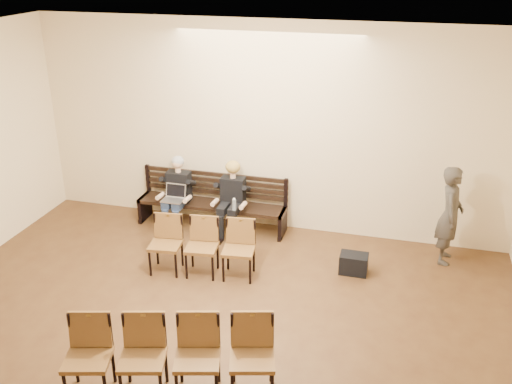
# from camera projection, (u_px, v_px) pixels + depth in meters

# --- Properties ---
(room_walls) EXTENTS (8.02, 10.01, 3.51)m
(room_walls) POSITION_uv_depth(u_px,v_px,m) (157.00, 176.00, 5.32)
(room_walls) COLOR beige
(room_walls) RESTS_ON ground
(bench) EXTENTS (2.60, 0.90, 0.45)m
(bench) POSITION_uv_depth(u_px,v_px,m) (212.00, 215.00, 9.87)
(bench) COLOR black
(bench) RESTS_ON ground
(seated_man) EXTENTS (0.49, 0.68, 1.19)m
(seated_man) POSITION_uv_depth(u_px,v_px,m) (177.00, 195.00, 9.75)
(seated_man) COLOR black
(seated_man) RESTS_ON ground
(seated_woman) EXTENTS (0.49, 0.68, 1.14)m
(seated_woman) POSITION_uv_depth(u_px,v_px,m) (232.00, 202.00, 9.53)
(seated_woman) COLOR black
(seated_woman) RESTS_ON ground
(laptop) EXTENTS (0.41, 0.35, 0.26)m
(laptop) POSITION_uv_depth(u_px,v_px,m) (173.00, 201.00, 9.56)
(laptop) COLOR silver
(laptop) RESTS_ON bench
(water_bottle) EXTENTS (0.07, 0.07, 0.21)m
(water_bottle) POSITION_uv_depth(u_px,v_px,m) (234.00, 211.00, 9.24)
(water_bottle) COLOR silver
(water_bottle) RESTS_ON bench
(bag) EXTENTS (0.41, 0.28, 0.30)m
(bag) POSITION_uv_depth(u_px,v_px,m) (354.00, 264.00, 8.50)
(bag) COLOR black
(bag) RESTS_ON ground
(passerby) EXTENTS (0.47, 0.68, 1.78)m
(passerby) POSITION_uv_depth(u_px,v_px,m) (451.00, 208.00, 8.55)
(passerby) COLOR #3D3832
(passerby) RESTS_ON ground
(chair_row_front) EXTENTS (1.60, 0.65, 0.87)m
(chair_row_front) POSITION_uv_depth(u_px,v_px,m) (202.00, 248.00, 8.36)
(chair_row_front) COLOR brown
(chair_row_front) RESTS_ON ground
(chair_row_back) EXTENTS (2.29, 1.08, 0.92)m
(chair_row_back) POSITION_uv_depth(u_px,v_px,m) (170.00, 360.00, 6.06)
(chair_row_back) COLOR brown
(chair_row_back) RESTS_ON ground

